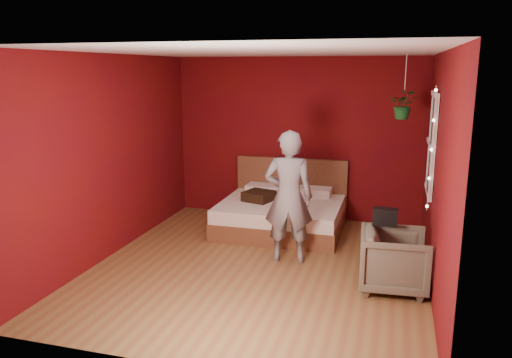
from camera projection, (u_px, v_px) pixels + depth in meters
name	position (u px, v px, depth m)	size (l,w,h in m)	color
floor	(260.00, 266.00, 6.22)	(4.50, 4.50, 0.00)	brown
room_walls	(260.00, 132.00, 5.85)	(4.04, 4.54, 2.62)	#600E0A
window	(431.00, 143.00, 6.21)	(0.05, 0.97, 1.27)	white
fairy_lights	(431.00, 150.00, 5.73)	(0.04, 0.04, 1.45)	silver
bed	(282.00, 213.00, 7.60)	(1.81, 1.54, 1.00)	brown
person	(288.00, 197.00, 6.24)	(0.61, 0.40, 1.68)	gray
armchair	(394.00, 260.00, 5.52)	(0.72, 0.74, 0.67)	#656550
handbag	(385.00, 217.00, 5.66)	(0.27, 0.14, 0.20)	black
throw_pillow	(259.00, 196.00, 7.55)	(0.40, 0.40, 0.14)	black
hanging_plant	(404.00, 105.00, 6.58)	(0.38, 0.35, 0.85)	silver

